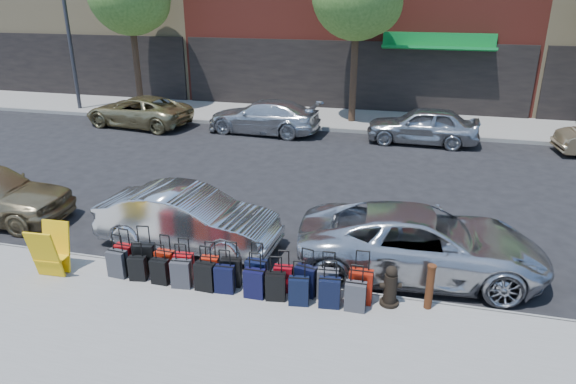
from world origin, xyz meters
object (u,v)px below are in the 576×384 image
(suitcase_front_5, at_px, (231,272))
(car_far_0, at_px, (138,111))
(display_rack, at_px, (51,251))
(car_near_1, at_px, (188,219))
(car_far_2, at_px, (423,125))
(streetlight, at_px, (69,13))
(car_near_2, at_px, (421,243))
(car_far_1, at_px, (264,117))
(fire_hydrant, at_px, (390,287))
(bollard, at_px, (430,286))

(suitcase_front_5, relative_size, car_far_0, 0.20)
(display_rack, distance_m, car_near_1, 2.99)
(car_near_1, relative_size, car_far_2, 1.00)
(streetlight, xyz_separation_m, car_near_2, (16.43, -11.96, -3.94))
(display_rack, height_order, car_far_1, car_far_1)
(car_far_2, bearing_deg, streetlight, -94.78)
(car_near_2, distance_m, car_far_2, 10.24)
(display_rack, bearing_deg, fire_hydrant, 1.67)
(suitcase_front_5, bearing_deg, fire_hydrant, -5.48)
(display_rack, distance_m, car_far_2, 14.45)
(streetlight, relative_size, bollard, 8.88)
(display_rack, height_order, car_far_0, car_far_0)
(bollard, xyz_separation_m, car_far_1, (-6.73, 11.79, 0.08))
(suitcase_front_5, bearing_deg, car_far_2, 66.05)
(streetlight, height_order, car_far_1, streetlight)
(fire_hydrant, relative_size, bollard, 0.90)
(bollard, bearing_deg, car_far_1, 119.70)
(streetlight, bearing_deg, bollard, -39.11)
(streetlight, bearing_deg, car_near_2, -36.05)
(car_far_1, bearing_deg, streetlight, -95.52)
(streetlight, xyz_separation_m, bollard, (16.61, -13.50, -4.05))
(streetlight, height_order, car_far_2, streetlight)
(bollard, height_order, car_far_1, car_far_1)
(streetlight, bearing_deg, car_far_1, -9.81)
(bollard, distance_m, car_far_1, 13.58)
(suitcase_front_5, bearing_deg, car_near_1, 128.37)
(suitcase_front_5, distance_m, fire_hydrant, 3.13)
(suitcase_front_5, bearing_deg, car_near_2, 17.69)
(streetlight, xyz_separation_m, fire_hydrant, (15.90, -13.56, -4.14))
(streetlight, relative_size, fire_hydrant, 9.83)
(bollard, xyz_separation_m, car_far_0, (-12.44, 11.55, 0.05))
(bollard, height_order, car_near_2, car_near_2)
(car_far_2, bearing_deg, display_rack, -29.50)
(fire_hydrant, xyz_separation_m, bollard, (0.71, 0.05, 0.09))
(bollard, xyz_separation_m, display_rack, (-7.60, -0.64, 0.07))
(suitcase_front_5, relative_size, car_near_2, 0.18)
(display_rack, bearing_deg, bollard, 1.64)
(bollard, bearing_deg, suitcase_front_5, -177.88)
(car_near_1, xyz_separation_m, car_far_2, (5.27, 10.30, 0.02))
(car_far_1, height_order, car_far_2, car_far_2)
(car_near_1, distance_m, car_near_2, 5.30)
(fire_hydrant, xyz_separation_m, car_far_0, (-11.73, 11.61, 0.14))
(bollard, bearing_deg, display_rack, -175.20)
(streetlight, bearing_deg, car_near_1, -47.22)
(fire_hydrant, relative_size, car_near_2, 0.16)
(suitcase_front_5, height_order, car_far_2, car_far_2)
(streetlight, xyz_separation_m, car_far_1, (9.88, -1.71, -3.97))
(car_near_1, xyz_separation_m, car_near_2, (5.30, 0.06, 0.01))
(streetlight, relative_size, car_far_1, 1.67)
(display_rack, bearing_deg, streetlight, 119.34)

